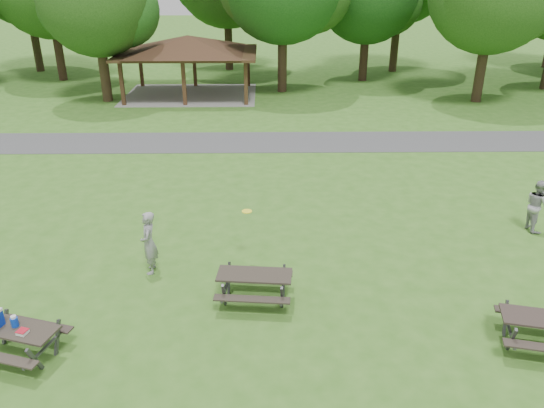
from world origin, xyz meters
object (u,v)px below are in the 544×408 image
at_px(frisbee_thrower, 149,243).
at_px(picnic_table_middle, 255,280).
at_px(picnic_table_near, 8,329).
at_px(frisbee_catcher, 537,205).

bearing_deg(frisbee_thrower, picnic_table_middle, 57.90).
bearing_deg(picnic_table_middle, frisbee_thrower, 153.78).
relative_size(picnic_table_middle, frisbee_thrower, 1.10).
height_order(picnic_table_near, frisbee_catcher, frisbee_catcher).
relative_size(picnic_table_near, picnic_table_middle, 1.06).
xyz_separation_m(picnic_table_near, frisbee_thrower, (2.38, 3.47, 0.20)).
bearing_deg(picnic_table_middle, frisbee_catcher, 23.12).
xyz_separation_m(picnic_table_middle, frisbee_catcher, (9.01, 3.84, 0.25)).
bearing_deg(frisbee_catcher, frisbee_thrower, 97.66).
bearing_deg(frisbee_catcher, picnic_table_middle, 109.40).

